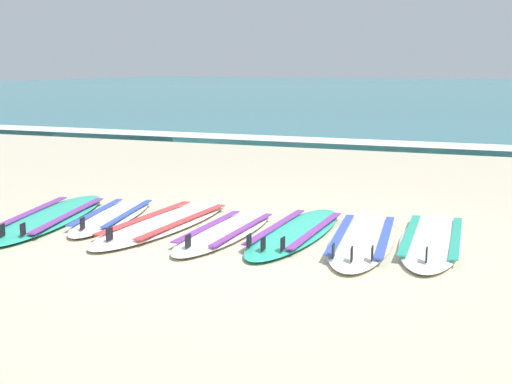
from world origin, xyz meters
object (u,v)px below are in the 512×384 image
surfboard_3 (225,231)px  surfboard_1 (112,216)px  surfboard_0 (49,217)px  surfboard_5 (362,239)px  surfboard_4 (295,232)px  surfboard_6 (432,239)px  surfboard_2 (165,223)px

surfboard_3 → surfboard_1: bearing=172.1°
surfboard_0 → surfboard_5: same height
surfboard_3 → surfboard_4: bearing=19.5°
surfboard_1 → surfboard_4: size_ratio=0.91×
surfboard_1 → surfboard_4: 1.97m
surfboard_1 → surfboard_4: same height
surfboard_0 → surfboard_6: 3.79m
surfboard_2 → surfboard_5: size_ratio=1.05×
surfboard_4 → surfboard_6: bearing=8.2°
surfboard_3 → surfboard_6: (1.84, 0.40, -0.00)m
surfboard_0 → surfboard_2: (1.21, 0.23, -0.00)m
surfboard_0 → surfboard_1: 0.64m
surfboard_6 → surfboard_0: bearing=-172.3°
surfboard_2 → surfboard_4: (1.32, 0.10, 0.00)m
surfboard_1 → surfboard_0: bearing=-151.8°
surfboard_1 → surfboard_4: (1.97, 0.03, 0.00)m
surfboard_0 → surfboard_2: same height
surfboard_2 → surfboard_6: size_ratio=1.06×
surfboard_4 → surfboard_6: 1.24m
surfboard_0 → surfboard_1: bearing=28.2°
surfboard_0 → surfboard_4: (2.53, 0.33, 0.00)m
surfboard_0 → surfboard_6: same height
surfboard_1 → surfboard_2: (0.65, -0.07, -0.00)m
surfboard_6 → surfboard_4: bearing=-171.8°
surfboard_1 → surfboard_4: bearing=0.9°
surfboard_3 → surfboard_6: same height
surfboard_4 → surfboard_5: (0.64, -0.03, -0.00)m
surfboard_1 → surfboard_5: bearing=0.0°
surfboard_4 → surfboard_5: size_ratio=0.96×
surfboard_3 → surfboard_5: bearing=8.6°
surfboard_2 → surfboard_3: 0.72m
surfboard_2 → surfboard_6: bearing=6.2°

